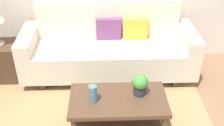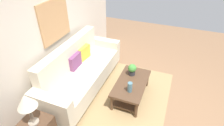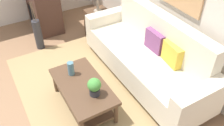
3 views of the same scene
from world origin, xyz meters
The scene contains 14 objects.
ground_plane centered at (0.00, 0.00, 0.00)m, with size 9.55×9.55×0.00m, color #8C6647.
area_rug centered at (0.00, 0.50, 0.01)m, with size 2.85×1.81×0.01m, color #A38456.
couch centered at (0.20, 1.55, 0.43)m, with size 2.48×0.84×1.08m.
throw_pillow_plum centered at (0.20, 1.67, 0.68)m, with size 0.36×0.12×0.32m, color #7A4270.
throw_pillow_mustard centered at (0.60, 1.67, 0.68)m, with size 0.36×0.12×0.32m, color gold.
coffee_table centered at (0.27, 0.39, 0.31)m, with size 1.10×0.60×0.43m.
tabletop_vase centered at (-0.01, 0.35, 0.54)m, with size 0.09×0.09×0.21m, color slate.
potted_plant_tabletop centered at (0.52, 0.46, 0.57)m, with size 0.18×0.18×0.26m.
side_table centered at (-1.34, 1.47, 0.28)m, with size 0.44×0.44×0.56m, color #513826.
fireplace centered at (-2.22, 0.63, 0.59)m, with size 1.02×0.58×1.16m.
floor_vase centered at (-1.52, 0.28, 0.30)m, with size 0.15×0.15×0.59m, color #2D2D33.
floor_vase_branch_a centered at (-1.50, 0.28, 0.77)m, with size 0.01×0.01×0.36m, color brown.
floor_vase_branch_b centered at (-1.53, 0.29, 0.77)m, with size 0.01×0.01×0.36m, color brown.
floor_vase_branch_c centered at (-1.53, 0.26, 0.77)m, with size 0.01×0.01×0.36m, color brown.
Camera 3 is at (2.52, -0.45, 2.73)m, focal length 38.29 mm.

